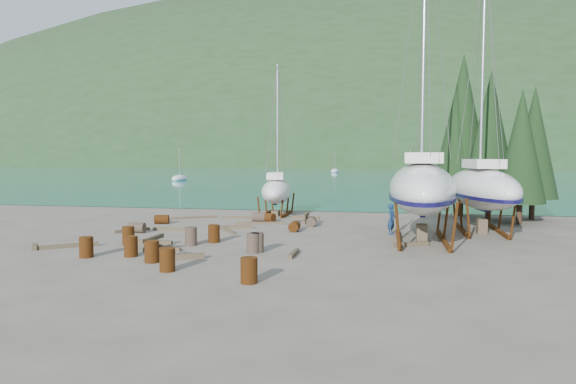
% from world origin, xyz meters
% --- Properties ---
extents(ground, '(600.00, 600.00, 0.00)m').
position_xyz_m(ground, '(0.00, 0.00, 0.00)').
color(ground, '#5B5748').
rests_on(ground, ground).
extents(bay_water, '(700.00, 700.00, 0.00)m').
position_xyz_m(bay_water, '(0.00, 315.00, 0.01)').
color(bay_water, '#18657A').
rests_on(bay_water, ground).
extents(far_hill, '(800.00, 360.00, 110.00)m').
position_xyz_m(far_hill, '(0.00, 320.00, 0.00)').
color(far_hill, '#1E3319').
rests_on(far_hill, ground).
extents(far_house_left, '(6.60, 5.60, 5.60)m').
position_xyz_m(far_house_left, '(-60.00, 190.00, 2.92)').
color(far_house_left, beige).
rests_on(far_house_left, ground).
extents(far_house_center, '(6.60, 5.60, 5.60)m').
position_xyz_m(far_house_center, '(-20.00, 190.00, 2.92)').
color(far_house_center, beige).
rests_on(far_house_center, ground).
extents(far_house_right, '(6.60, 5.60, 5.60)m').
position_xyz_m(far_house_right, '(30.00, 190.00, 2.92)').
color(far_house_right, beige).
rests_on(far_house_right, ground).
extents(cypress_near_right, '(3.60, 3.60, 10.00)m').
position_xyz_m(cypress_near_right, '(12.50, 12.00, 5.79)').
color(cypress_near_right, black).
rests_on(cypress_near_right, ground).
extents(cypress_mid_right, '(3.06, 3.06, 8.50)m').
position_xyz_m(cypress_mid_right, '(14.00, 10.00, 4.92)').
color(cypress_mid_right, black).
rests_on(cypress_mid_right, ground).
extents(cypress_back_left, '(4.14, 4.14, 11.50)m').
position_xyz_m(cypress_back_left, '(11.00, 14.00, 6.66)').
color(cypress_back_left, black).
rests_on(cypress_back_left, ground).
extents(cypress_far_right, '(3.24, 3.24, 9.00)m').
position_xyz_m(cypress_far_right, '(15.50, 13.00, 5.21)').
color(cypress_far_right, black).
rests_on(cypress_far_right, ground).
extents(moored_boat_left, '(2.00, 5.00, 6.05)m').
position_xyz_m(moored_boat_left, '(-30.00, 60.00, 0.39)').
color(moored_boat_left, silver).
rests_on(moored_boat_left, ground).
extents(moored_boat_mid, '(2.00, 5.00, 6.05)m').
position_xyz_m(moored_boat_mid, '(10.00, 80.00, 0.39)').
color(moored_boat_mid, silver).
rests_on(moored_boat_mid, ground).
extents(moored_boat_far, '(2.00, 5.00, 6.05)m').
position_xyz_m(moored_boat_far, '(-8.00, 110.00, 0.39)').
color(moored_boat_far, silver).
rests_on(moored_boat_far, ground).
extents(large_sailboat_near, '(3.53, 10.91, 17.03)m').
position_xyz_m(large_sailboat_near, '(7.55, 2.14, 2.74)').
color(large_sailboat_near, silver).
rests_on(large_sailboat_near, ground).
extents(large_sailboat_far, '(4.07, 10.01, 15.39)m').
position_xyz_m(large_sailboat_far, '(11.03, 6.07, 2.52)').
color(large_sailboat_far, silver).
rests_on(large_sailboat_far, ground).
extents(small_sailboat_shore, '(3.14, 7.06, 10.90)m').
position_xyz_m(small_sailboat_shore, '(-2.07, 12.07, 1.80)').
color(small_sailboat_shore, silver).
rests_on(small_sailboat_shore, ground).
extents(worker, '(0.59, 0.72, 1.69)m').
position_xyz_m(worker, '(6.10, 4.23, 0.84)').
color(worker, navy).
rests_on(worker, ground).
extents(drum_0, '(0.58, 0.58, 0.88)m').
position_xyz_m(drum_0, '(-6.64, -4.78, 0.44)').
color(drum_0, '#562C0E').
rests_on(drum_0, ground).
extents(drum_1, '(0.81, 1.01, 0.58)m').
position_xyz_m(drum_1, '(-3.20, -4.68, 0.29)').
color(drum_1, '#2D2823').
rests_on(drum_1, ground).
extents(drum_2, '(0.99, 0.77, 0.58)m').
position_xyz_m(drum_2, '(-8.19, 5.92, 0.29)').
color(drum_2, '#562C0E').
rests_on(drum_2, ground).
extents(drum_3, '(0.58, 0.58, 0.88)m').
position_xyz_m(drum_3, '(-2.14, -6.59, 0.44)').
color(drum_3, '#562C0E').
rests_on(drum_3, ground).
extents(drum_4, '(1.04, 0.90, 0.58)m').
position_xyz_m(drum_4, '(-1.78, 8.16, 0.29)').
color(drum_4, '#562C0E').
rests_on(drum_4, ground).
extents(drum_5, '(0.58, 0.58, 0.88)m').
position_xyz_m(drum_5, '(0.19, -2.24, 0.44)').
color(drum_5, '#2D2823').
rests_on(drum_5, ground).
extents(drum_6, '(0.58, 0.88, 0.58)m').
position_xyz_m(drum_6, '(0.66, 4.35, 0.29)').
color(drum_6, '#562C0E').
rests_on(drum_6, ground).
extents(drum_7, '(0.58, 0.58, 0.88)m').
position_xyz_m(drum_7, '(1.32, -7.73, 0.44)').
color(drum_7, '#562C0E').
rests_on(drum_7, ground).
extents(drum_8, '(0.58, 0.58, 0.88)m').
position_xyz_m(drum_8, '(-6.48, -1.49, 0.44)').
color(drum_8, '#562C0E').
rests_on(drum_8, ground).
extents(drum_9, '(0.92, 0.64, 0.58)m').
position_xyz_m(drum_9, '(-2.40, 8.25, 0.29)').
color(drum_9, '#2D2823').
rests_on(drum_9, ground).
extents(drum_10, '(0.58, 0.58, 0.88)m').
position_xyz_m(drum_10, '(-3.43, -5.21, 0.44)').
color(drum_10, '#562C0E').
rests_on(drum_10, ground).
extents(drum_11, '(0.66, 0.93, 0.58)m').
position_xyz_m(drum_11, '(1.29, 6.66, 0.29)').
color(drum_11, '#2D2823').
rests_on(drum_11, ground).
extents(drum_13, '(0.58, 0.58, 0.88)m').
position_xyz_m(drum_13, '(-4.87, -4.24, 0.44)').
color(drum_13, '#562C0E').
rests_on(drum_13, ground).
extents(drum_14, '(0.58, 0.58, 0.88)m').
position_xyz_m(drum_14, '(-2.60, -0.10, 0.44)').
color(drum_14, '#562C0E').
rests_on(drum_14, ground).
extents(drum_15, '(0.90, 0.61, 0.58)m').
position_xyz_m(drum_15, '(-7.90, 2.10, 0.29)').
color(drum_15, '#2D2823').
rests_on(drum_15, ground).
extents(drum_16, '(0.58, 0.58, 0.88)m').
position_xyz_m(drum_16, '(-3.40, -1.13, 0.44)').
color(drum_16, '#2D2823').
rests_on(drum_16, ground).
extents(drum_17, '(0.58, 0.58, 0.88)m').
position_xyz_m(drum_17, '(0.05, -2.44, 0.44)').
color(drum_17, '#2D2823').
rests_on(drum_17, ground).
extents(timber_1, '(1.70, 1.02, 0.19)m').
position_xyz_m(timber_1, '(7.00, 0.63, 0.10)').
color(timber_1, brown).
rests_on(timber_1, ground).
extents(timber_2, '(1.73, 2.12, 0.19)m').
position_xyz_m(timber_2, '(-8.94, 7.63, 0.09)').
color(timber_2, brown).
rests_on(timber_2, ground).
extents(timber_3, '(2.57, 1.29, 0.15)m').
position_xyz_m(timber_3, '(-4.52, -2.16, 0.07)').
color(timber_3, brown).
rests_on(timber_3, ground).
extents(timber_4, '(2.08, 0.17, 0.17)m').
position_xyz_m(timber_4, '(-6.41, 3.22, 0.09)').
color(timber_4, brown).
rests_on(timber_4, ground).
extents(timber_7, '(0.19, 1.74, 0.17)m').
position_xyz_m(timber_7, '(1.93, -2.69, 0.09)').
color(timber_7, brown).
rests_on(timber_7, ground).
extents(timber_8, '(1.87, 0.61, 0.19)m').
position_xyz_m(timber_8, '(-2.86, 4.87, 0.09)').
color(timber_8, brown).
rests_on(timber_8, ground).
extents(timber_9, '(2.30, 0.38, 0.15)m').
position_xyz_m(timber_9, '(-4.27, 9.56, 0.08)').
color(timber_9, brown).
rests_on(timber_9, ground).
extents(timber_10, '(3.05, 0.81, 0.16)m').
position_xyz_m(timber_10, '(-1.98, 6.88, 0.08)').
color(timber_10, brown).
rests_on(timber_10, ground).
extents(timber_11, '(1.58, 2.17, 0.15)m').
position_xyz_m(timber_11, '(-3.18, 3.73, 0.08)').
color(timber_11, brown).
rests_on(timber_11, ground).
extents(timber_12, '(1.43, 1.76, 0.17)m').
position_xyz_m(timber_12, '(-8.37, 2.47, 0.08)').
color(timber_12, brown).
rests_on(timber_12, ground).
extents(timber_13, '(0.70, 0.90, 0.22)m').
position_xyz_m(timber_13, '(-10.10, -3.48, 0.11)').
color(timber_13, brown).
rests_on(timber_13, ground).
extents(timber_14, '(2.36, 1.86, 0.18)m').
position_xyz_m(timber_14, '(-8.87, -2.92, 0.09)').
color(timber_14, brown).
rests_on(timber_14, ground).
extents(timber_15, '(2.81, 1.79, 0.15)m').
position_xyz_m(timber_15, '(-7.20, 8.96, 0.07)').
color(timber_15, brown).
rests_on(timber_15, ground).
extents(timber_16, '(2.33, 1.21, 0.23)m').
position_xyz_m(timber_16, '(-2.76, -4.52, 0.11)').
color(timber_16, brown).
rests_on(timber_16, ground).
extents(timber_pile_fore, '(1.80, 1.80, 0.60)m').
position_xyz_m(timber_pile_fore, '(-4.74, -2.35, 0.30)').
color(timber_pile_fore, brown).
rests_on(timber_pile_fore, ground).
extents(timber_pile_aft, '(1.80, 1.80, 0.60)m').
position_xyz_m(timber_pile_aft, '(0.68, 8.34, 0.30)').
color(timber_pile_aft, brown).
rests_on(timber_pile_aft, ground).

